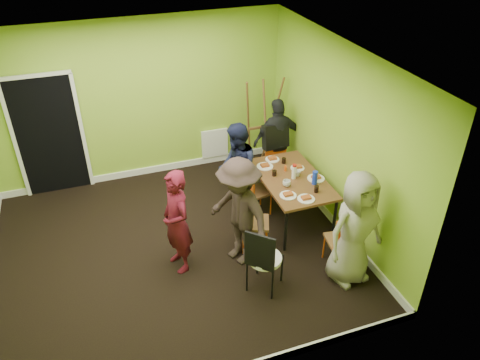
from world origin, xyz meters
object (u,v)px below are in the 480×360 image
object	(u,v)px
easel	(262,125)
person_standing	(177,222)
chair_left_far	(254,188)
person_back_end	(277,140)
blue_bottle	(315,178)
person_left_far	(237,169)
thermos	(294,172)
person_left_near	(239,212)
chair_back_end	(277,143)
chair_bentwood	(263,257)
person_front_end	(355,229)
orange_bottle	(285,168)
dining_table	(292,181)
chair_left_near	(250,217)
chair_front_end	(343,239)

from	to	relation	value
easel	person_standing	world-z (taller)	easel
chair_left_far	person_back_end	size ratio (longest dim) A/B	0.58
blue_bottle	person_left_far	size ratio (longest dim) A/B	0.14
easel	thermos	bearing A→B (deg)	-94.49
chair_left_far	person_left_near	xyz separation A→B (m)	(-0.57, -0.92, 0.31)
easel	person_standing	bearing A→B (deg)	-134.21
chair_back_end	chair_bentwood	world-z (taller)	chair_back_end
easel	thermos	world-z (taller)	easel
chair_bentwood	person_back_end	world-z (taller)	person_back_end
person_left_near	person_front_end	distance (m)	1.52
orange_bottle	person_left_near	world-z (taller)	person_left_near
person_standing	person_back_end	bearing A→B (deg)	114.29
dining_table	person_back_end	size ratio (longest dim) A/B	0.99
chair_bentwood	person_left_near	distance (m)	0.72
chair_left_near	person_front_end	bearing A→B (deg)	66.70
chair_left_far	chair_back_end	size ratio (longest dim) A/B	0.80
chair_left_near	person_back_end	world-z (taller)	person_back_end
chair_bentwood	thermos	xyz separation A→B (m)	(1.00, 1.28, 0.30)
chair_left_far	chair_bentwood	size ratio (longest dim) A/B	0.88
chair_left_far	chair_bentwood	bearing A→B (deg)	-26.75
thermos	chair_back_end	bearing A→B (deg)	80.05
easel	person_left_near	distance (m)	2.53
person_left_far	person_front_end	xyz separation A→B (m)	(0.90, -1.97, 0.06)
chair_left_near	person_front_end	world-z (taller)	person_front_end
chair_bentwood	person_left_far	bearing A→B (deg)	125.04
chair_left_far	person_left_far	xyz separation A→B (m)	(-0.20, 0.21, 0.26)
easel	person_front_end	bearing A→B (deg)	-89.06
person_standing	chair_front_end	bearing A→B (deg)	55.88
orange_bottle	thermos	bearing A→B (deg)	-82.99
person_front_end	person_left_far	bearing A→B (deg)	104.80
person_back_end	easel	bearing A→B (deg)	-72.95
chair_left_far	blue_bottle	world-z (taller)	blue_bottle
chair_left_far	chair_bentwood	world-z (taller)	chair_bentwood
chair_left_near	person_left_near	xyz separation A→B (m)	(-0.23, -0.19, 0.28)
chair_bentwood	blue_bottle	size ratio (longest dim) A/B	4.74
orange_bottle	person_back_end	xyz separation A→B (m)	(0.29, 0.97, -0.04)
person_front_end	chair_back_end	bearing A→B (deg)	79.89
blue_bottle	person_left_near	bearing A→B (deg)	-164.35
chair_front_end	person_left_far	size ratio (longest dim) A/B	0.59
dining_table	chair_bentwood	xyz separation A→B (m)	(-0.98, -1.30, -0.14)
easel	person_back_end	xyz separation A→B (m)	(0.13, -0.40, -0.12)
person_front_end	person_standing	bearing A→B (deg)	145.36
chair_left_near	blue_bottle	size ratio (longest dim) A/B	4.42
easel	person_standing	xyz separation A→B (m)	(-2.03, -2.09, -0.12)
dining_table	orange_bottle	distance (m)	0.24
person_left_near	person_back_end	size ratio (longest dim) A/B	1.07
blue_bottle	person_back_end	distance (m)	1.46
chair_left_far	person_left_far	world-z (taller)	person_left_far
orange_bottle	person_left_far	xyz separation A→B (m)	(-0.69, 0.28, -0.04)
person_back_end	chair_front_end	bearing A→B (deg)	86.75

